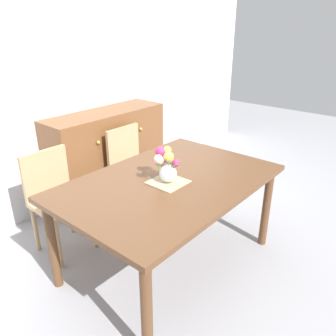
{
  "coord_description": "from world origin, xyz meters",
  "views": [
    {
      "loc": [
        -1.76,
        -1.49,
        1.88
      ],
      "look_at": [
        -0.04,
        -0.03,
        0.9
      ],
      "focal_mm": 35.86,
      "sensor_mm": 36.0,
      "label": 1
    }
  ],
  "objects": [
    {
      "name": "flower_vase",
      "position": [
        -0.04,
        -0.01,
        0.91
      ],
      "size": [
        0.2,
        0.22,
        0.25
      ],
      "color": "silver",
      "rests_on": "placemat"
    },
    {
      "name": "back_wall",
      "position": [
        0.0,
        1.6,
        1.4
      ],
      "size": [
        7.0,
        0.1,
        2.8
      ],
      "primitive_type": "cube",
      "color": "silver",
      "rests_on": "ground_plane"
    },
    {
      "name": "ground_plane",
      "position": [
        0.0,
        0.0,
        0.0
      ],
      "size": [
        12.0,
        12.0,
        0.0
      ],
      "primitive_type": "plane",
      "color": "#939399"
    },
    {
      "name": "dining_table",
      "position": [
        0.0,
        0.0,
        0.7
      ],
      "size": [
        1.69,
        1.12,
        0.78
      ],
      "color": "brown",
      "rests_on": "ground_plane"
    },
    {
      "name": "chair_left",
      "position": [
        -0.45,
        0.9,
        0.52
      ],
      "size": [
        0.42,
        0.42,
        0.9
      ],
      "rotation": [
        0.0,
        0.0,
        3.14
      ],
      "color": "tan",
      "rests_on": "ground_plane"
    },
    {
      "name": "dresser",
      "position": [
        0.5,
        1.33,
        0.5
      ],
      "size": [
        1.4,
        0.47,
        1.0
      ],
      "color": "brown",
      "rests_on": "ground_plane"
    },
    {
      "name": "chair_right",
      "position": [
        0.45,
        0.9,
        0.52
      ],
      "size": [
        0.42,
        0.42,
        0.9
      ],
      "rotation": [
        0.0,
        0.0,
        3.14
      ],
      "color": "tan",
      "rests_on": "ground_plane"
    },
    {
      "name": "placemat",
      "position": [
        -0.04,
        -0.03,
        0.78
      ],
      "size": [
        0.25,
        0.25,
        0.01
      ],
      "primitive_type": "cube",
      "color": "tan",
      "rests_on": "dining_table"
    }
  ]
}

